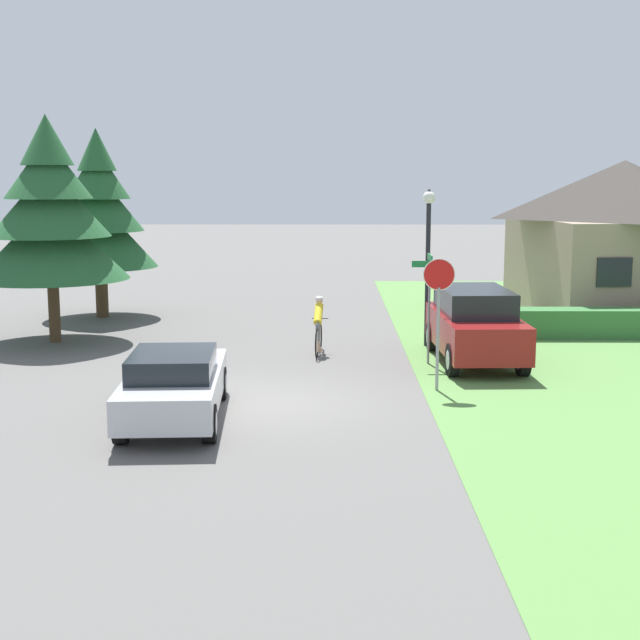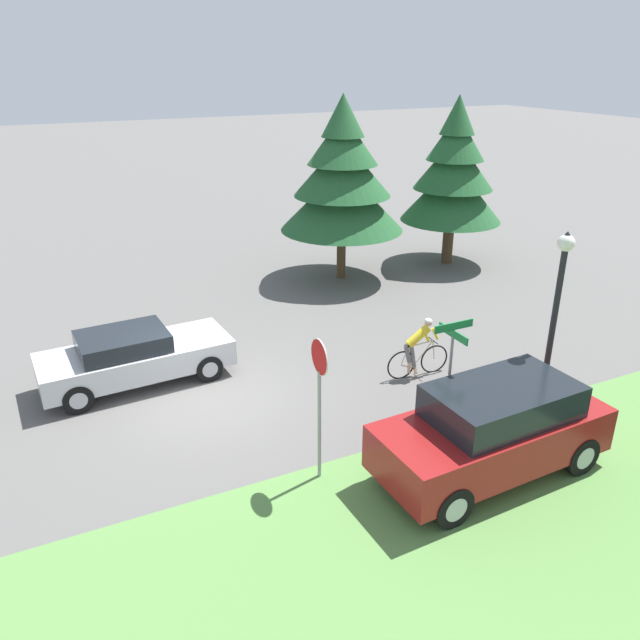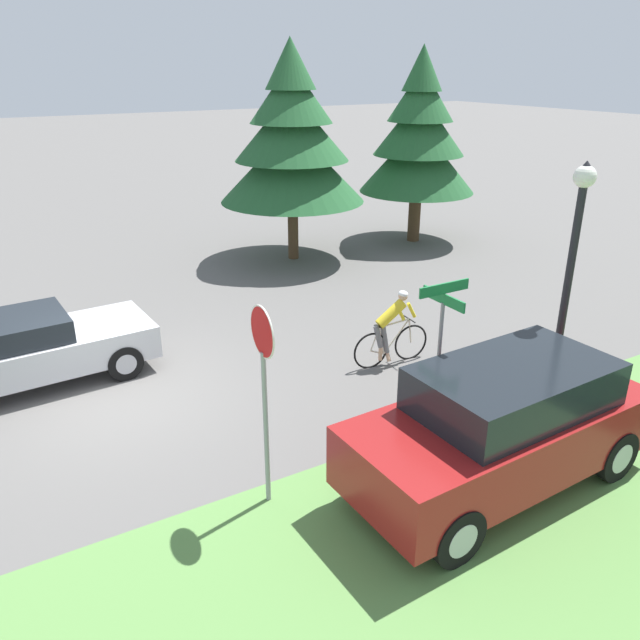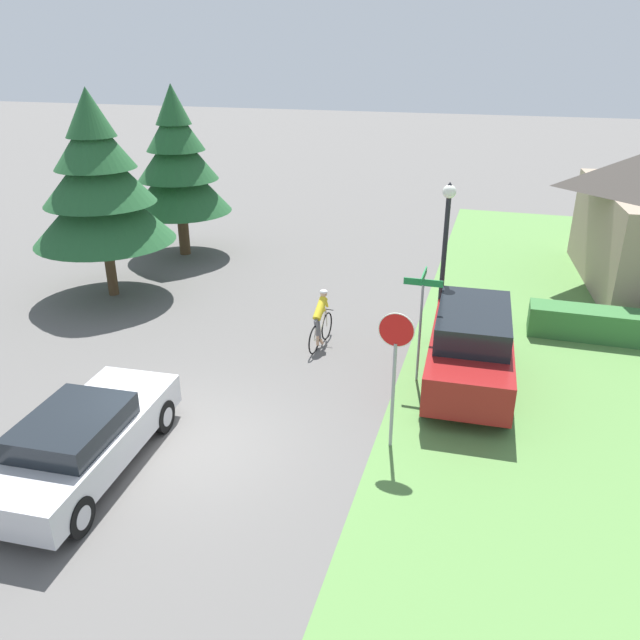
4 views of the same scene
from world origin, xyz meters
name	(u,v)px [view 1 (image 1 of 4)]	position (x,y,z in m)	size (l,w,h in m)	color
ground_plane	(261,403)	(0.00, 0.00, 0.00)	(140.00, 140.00, 0.00)	#5B5956
cottage_house	(621,234)	(11.53, 12.75, 2.72)	(7.29, 8.20, 5.26)	gray
sedan_left_lane	(174,384)	(-1.57, -1.31, 0.71)	(2.02, 4.69, 1.39)	#BCBCC1
cyclist	(319,327)	(1.16, 5.22, 0.73)	(0.44, 1.73, 1.56)	black
parked_suv_right	(475,325)	(5.14, 4.24, 0.97)	(2.07, 4.71, 1.88)	maroon
stop_sign	(439,298)	(3.82, 1.18, 2.07)	(0.70, 0.07, 2.94)	gray
street_lamp	(428,243)	(4.16, 6.45, 2.89)	(0.35, 0.35, 4.37)	black
street_name_sign	(429,289)	(3.94, 4.03, 1.92)	(0.90, 0.90, 2.78)	gray
conifer_tall_near	(50,216)	(-6.43, 6.98, 3.59)	(4.34, 4.34, 6.41)	#4C3823
conifer_tall_far	(99,214)	(-6.22, 11.56, 3.46)	(3.81, 3.81, 6.28)	#4C3823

